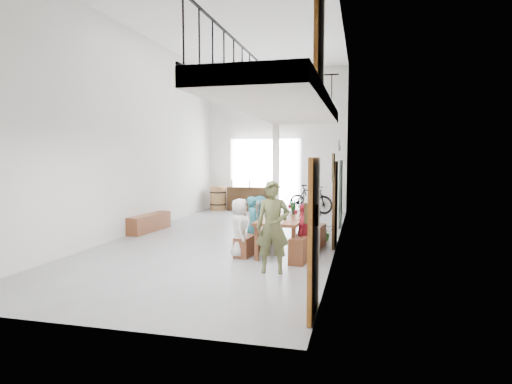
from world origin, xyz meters
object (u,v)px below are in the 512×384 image
(side_bench, at_px, (149,223))
(serving_counter, at_px, (250,199))
(bench_inner, at_px, (255,241))
(oak_barrel, at_px, (218,198))
(tasting_table, at_px, (285,220))
(bicycle_near, at_px, (293,203))
(host_standing, at_px, (273,227))

(side_bench, xyz_separation_m, serving_counter, (1.54, 5.28, 0.21))
(bench_inner, height_order, side_bench, side_bench)
(side_bench, xyz_separation_m, oak_barrel, (0.32, 5.03, 0.23))
(bench_inner, distance_m, serving_counter, 7.20)
(serving_counter, bearing_deg, bench_inner, -81.04)
(side_bench, height_order, serving_counter, serving_counter)
(tasting_table, distance_m, bench_inner, 0.84)
(bicycle_near, bearing_deg, serving_counter, 62.88)
(bench_inner, relative_size, serving_counter, 1.07)
(side_bench, height_order, host_standing, host_standing)
(tasting_table, height_order, oak_barrel, oak_barrel)
(bench_inner, distance_m, oak_barrel, 7.40)
(side_bench, bearing_deg, tasting_table, -21.79)
(bench_inner, distance_m, side_bench, 3.86)
(tasting_table, distance_m, serving_counter, 7.42)
(bench_inner, height_order, serving_counter, serving_counter)
(oak_barrel, distance_m, host_standing, 9.29)
(bench_inner, bearing_deg, serving_counter, 111.75)
(side_bench, relative_size, serving_counter, 1.00)
(oak_barrel, bearing_deg, bench_inner, -64.63)
(tasting_table, distance_m, side_bench, 4.51)
(oak_barrel, bearing_deg, host_standing, -64.92)
(serving_counter, relative_size, host_standing, 1.03)
(bench_inner, height_order, bicycle_near, bicycle_near)
(tasting_table, relative_size, oak_barrel, 2.35)
(bicycle_near, bearing_deg, tasting_table, 174.45)
(bench_inner, bearing_deg, host_standing, -60.02)
(oak_barrel, xyz_separation_m, host_standing, (3.93, -8.41, 0.37))
(tasting_table, height_order, host_standing, host_standing)
(oak_barrel, distance_m, bicycle_near, 3.02)
(serving_counter, distance_m, bicycle_near, 1.84)
(tasting_table, xyz_separation_m, bicycle_near, (-0.84, 6.49, -0.31))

